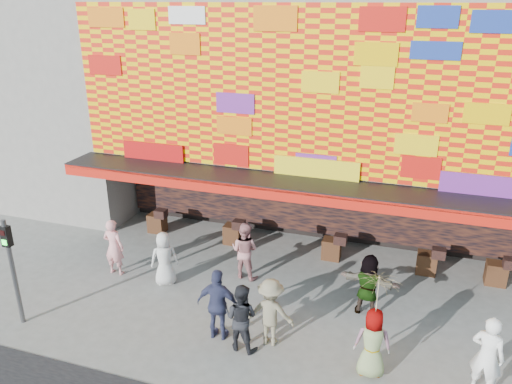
# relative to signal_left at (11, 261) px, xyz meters

# --- Properties ---
(ground) EXTENTS (90.00, 90.00, 0.00)m
(ground) POSITION_rel_signal_left_xyz_m (6.20, 1.50, -1.86)
(ground) COLOR slate
(ground) RESTS_ON ground
(shop_building) EXTENTS (15.20, 9.40, 10.00)m
(shop_building) POSITION_rel_signal_left_xyz_m (6.20, 9.68, 3.37)
(shop_building) COLOR gray
(shop_building) RESTS_ON ground
(neighbor_left) EXTENTS (11.00, 8.00, 12.00)m
(neighbor_left) POSITION_rel_signal_left_xyz_m (-6.80, 9.50, 4.14)
(neighbor_left) COLOR gray
(neighbor_left) RESTS_ON ground
(signal_left) EXTENTS (0.22, 0.20, 3.00)m
(signal_left) POSITION_rel_signal_left_xyz_m (0.00, 0.00, 0.00)
(signal_left) COLOR #59595B
(signal_left) RESTS_ON ground
(ped_a) EXTENTS (0.98, 0.88, 1.68)m
(ped_a) POSITION_rel_signal_left_xyz_m (2.71, 2.96, -1.02)
(ped_a) COLOR silver
(ped_a) RESTS_ON ground
(ped_b) EXTENTS (0.67, 0.44, 1.84)m
(ped_b) POSITION_rel_signal_left_xyz_m (0.94, 3.01, -0.94)
(ped_b) COLOR pink
(ped_b) RESTS_ON ground
(ped_c) EXTENTS (0.92, 0.75, 1.77)m
(ped_c) POSITION_rel_signal_left_xyz_m (5.92, 0.86, -0.98)
(ped_c) COLOR black
(ped_c) RESTS_ON ground
(ped_d) EXTENTS (1.19, 0.72, 1.80)m
(ped_d) POSITION_rel_signal_left_xyz_m (6.54, 1.27, -0.96)
(ped_d) COLOR gray
(ped_d) RESTS_ON ground
(ped_e) EXTENTS (1.14, 0.49, 1.94)m
(ped_e) POSITION_rel_signal_left_xyz_m (5.25, 1.07, -0.89)
(ped_e) COLOR #34385B
(ped_e) RESTS_ON ground
(ped_f) EXTENTS (1.70, 0.75, 1.77)m
(ped_f) POSITION_rel_signal_left_xyz_m (8.67, 3.33, -0.98)
(ped_f) COLOR gray
(ped_f) RESTS_ON ground
(ped_g) EXTENTS (0.90, 0.65, 1.71)m
(ped_g) POSITION_rel_signal_left_xyz_m (9.05, 0.93, -1.01)
(ped_g) COLOR gray
(ped_g) RESTS_ON ground
(ped_h) EXTENTS (0.83, 0.69, 1.93)m
(ped_h) POSITION_rel_signal_left_xyz_m (11.43, 1.11, -0.89)
(ped_h) COLOR white
(ped_h) RESTS_ON ground
(ped_i) EXTENTS (0.98, 0.82, 1.82)m
(ped_i) POSITION_rel_signal_left_xyz_m (4.86, 4.09, -0.95)
(ped_i) COLOR tan
(ped_i) RESTS_ON ground
(parasol) EXTENTS (1.05, 1.07, 1.84)m
(parasol) POSITION_rel_signal_left_xyz_m (9.05, 0.93, 0.29)
(parasol) COLOR beige
(parasol) RESTS_ON ground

